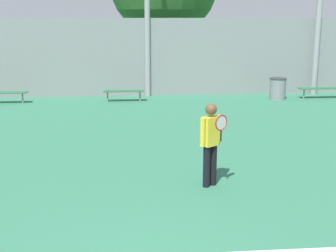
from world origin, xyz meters
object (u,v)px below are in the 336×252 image
at_px(tennis_player, 211,140).
at_px(bench_adjacent_court, 2,93).
at_px(bench_courtside_near, 324,89).
at_px(bench_courtside_far, 124,92).
at_px(trash_bin, 278,89).

distance_m(tennis_player, bench_adjacent_court, 11.57).
bearing_deg(bench_courtside_near, bench_courtside_far, 180.00).
height_order(bench_courtside_near, trash_bin, trash_bin).
bearing_deg(bench_adjacent_court, bench_courtside_near, -0.00).
relative_size(tennis_player, trash_bin, 1.93).
bearing_deg(bench_courtside_far, bench_adjacent_court, 180.00).
height_order(bench_adjacent_court, trash_bin, trash_bin).
height_order(bench_courtside_far, trash_bin, trash_bin).
height_order(bench_courtside_near, bench_adjacent_court, same).
distance_m(bench_adjacent_court, trash_bin, 10.91).
distance_m(tennis_player, bench_courtside_far, 9.77).
xyz_separation_m(bench_courtside_near, bench_adjacent_court, (-12.88, 0.00, -0.00)).
bearing_deg(bench_adjacent_court, bench_courtside_far, 0.00).
height_order(tennis_player, trash_bin, tennis_player).
bearing_deg(bench_courtside_near, trash_bin, -177.28).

